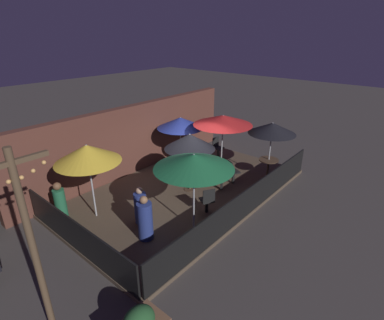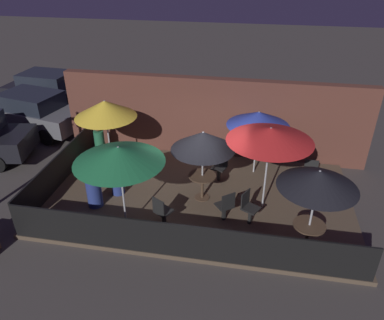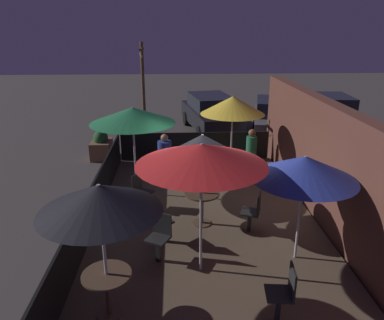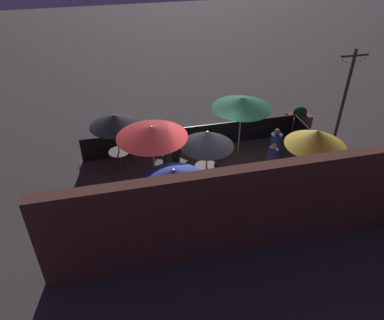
{
  "view_description": "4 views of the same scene",
  "coord_description": "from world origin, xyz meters",
  "px_view_note": "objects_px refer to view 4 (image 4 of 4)",
  "views": [
    {
      "loc": [
        -7.21,
        -6.39,
        5.44
      ],
      "look_at": [
        0.18,
        -0.12,
        1.27
      ],
      "focal_mm": 28.0,
      "sensor_mm": 36.0,
      "label": 1
    },
    {
      "loc": [
        1.41,
        -8.98,
        6.5
      ],
      "look_at": [
        -0.22,
        -0.01,
        1.31
      ],
      "focal_mm": 35.0,
      "sensor_mm": 36.0,
      "label": 2
    },
    {
      "loc": [
        7.71,
        -0.67,
        4.39
      ],
      "look_at": [
        -0.99,
        -0.26,
        1.29
      ],
      "focal_mm": 35.0,
      "sensor_mm": 36.0,
      "label": 3
    },
    {
      "loc": [
        2.94,
        9.8,
        8.19
      ],
      "look_at": [
        0.56,
        -0.23,
        1.13
      ],
      "focal_mm": 35.0,
      "sensor_mm": 36.0,
      "label": 4
    }
  ],
  "objects_px": {
    "patio_chair_1": "(203,195)",
    "patron_2": "(275,146)",
    "patio_chair_2": "(117,205)",
    "patio_umbrella_5": "(152,132)",
    "dining_table_0": "(206,170)",
    "patron_1": "(339,189)",
    "patio_umbrella_1": "(115,120)",
    "patio_chair_3": "(217,148)",
    "patio_umbrella_4": "(317,138)",
    "planter_box": "(299,118)",
    "dining_table_1": "(120,155)",
    "patio_chair_0": "(162,163)",
    "light_post": "(346,93)",
    "patio_umbrella_3": "(242,103)",
    "patio_umbrella_0": "(207,139)",
    "patron_0": "(272,159)",
    "patio_chair_4": "(179,160)",
    "patio_umbrella_2": "(174,176)"
  },
  "relations": [
    {
      "from": "patio_chair_1",
      "to": "patron_2",
      "type": "xyz_separation_m",
      "value": [
        -3.31,
        -1.99,
        0.09
      ]
    },
    {
      "from": "patio_chair_2",
      "to": "patron_2",
      "type": "height_order",
      "value": "patron_2"
    },
    {
      "from": "patio_umbrella_5",
      "to": "patio_chair_1",
      "type": "relative_size",
      "value": 2.68
    },
    {
      "from": "dining_table_0",
      "to": "patio_chair_1",
      "type": "xyz_separation_m",
      "value": [
        0.39,
        1.09,
        -0.11
      ]
    },
    {
      "from": "patron_1",
      "to": "patio_chair_2",
      "type": "bearing_deg",
      "value": 24.53
    },
    {
      "from": "patio_umbrella_1",
      "to": "patio_chair_3",
      "type": "height_order",
      "value": "patio_umbrella_1"
    },
    {
      "from": "patio_chair_3",
      "to": "patron_2",
      "type": "xyz_separation_m",
      "value": [
        -2.09,
        0.55,
        0.1
      ]
    },
    {
      "from": "patio_umbrella_4",
      "to": "patron_1",
      "type": "relative_size",
      "value": 2.01
    },
    {
      "from": "patio_umbrella_1",
      "to": "patio_chair_3",
      "type": "xyz_separation_m",
      "value": [
        -3.63,
        0.22,
        -1.51
      ]
    },
    {
      "from": "patio_chair_2",
      "to": "planter_box",
      "type": "distance_m",
      "value": 9.17
    },
    {
      "from": "dining_table_1",
      "to": "patio_chair_0",
      "type": "xyz_separation_m",
      "value": [
        -1.43,
        0.75,
        -0.05
      ]
    },
    {
      "from": "planter_box",
      "to": "patio_chair_3",
      "type": "bearing_deg",
      "value": 22.29
    },
    {
      "from": "patio_umbrella_4",
      "to": "light_post",
      "type": "relative_size",
      "value": 0.6
    },
    {
      "from": "patio_chair_2",
      "to": "light_post",
      "type": "relative_size",
      "value": 0.24
    },
    {
      "from": "patio_umbrella_3",
      "to": "patron_2",
      "type": "relative_size",
      "value": 1.78
    },
    {
      "from": "patio_umbrella_0",
      "to": "patio_chair_3",
      "type": "height_order",
      "value": "patio_umbrella_0"
    },
    {
      "from": "light_post",
      "to": "planter_box",
      "type": "bearing_deg",
      "value": -58.76
    },
    {
      "from": "patron_0",
      "to": "patron_1",
      "type": "height_order",
      "value": "patron_1"
    },
    {
      "from": "dining_table_0",
      "to": "patio_chair_4",
      "type": "distance_m",
      "value": 1.22
    },
    {
      "from": "patio_umbrella_1",
      "to": "light_post",
      "type": "bearing_deg",
      "value": -179.73
    },
    {
      "from": "patio_chair_0",
      "to": "light_post",
      "type": "xyz_separation_m",
      "value": [
        -7.34,
        -0.79,
        1.55
      ]
    },
    {
      "from": "patio_chair_0",
      "to": "patio_chair_2",
      "type": "bearing_deg",
      "value": 75.75
    },
    {
      "from": "patio_umbrella_0",
      "to": "planter_box",
      "type": "distance_m",
      "value": 6.19
    },
    {
      "from": "dining_table_1",
      "to": "patio_chair_4",
      "type": "height_order",
      "value": "patio_chair_4"
    },
    {
      "from": "dining_table_1",
      "to": "planter_box",
      "type": "height_order",
      "value": "planter_box"
    },
    {
      "from": "patio_umbrella_3",
      "to": "patio_umbrella_4",
      "type": "relative_size",
      "value": 1.0
    },
    {
      "from": "patron_2",
      "to": "patio_chair_4",
      "type": "bearing_deg",
      "value": -128.92
    },
    {
      "from": "dining_table_1",
      "to": "light_post",
      "type": "height_order",
      "value": "light_post"
    },
    {
      "from": "patio_chair_2",
      "to": "patron_2",
      "type": "bearing_deg",
      "value": -66.4
    },
    {
      "from": "patio_umbrella_5",
      "to": "patio_chair_4",
      "type": "height_order",
      "value": "patio_umbrella_5"
    },
    {
      "from": "light_post",
      "to": "patio_chair_0",
      "type": "bearing_deg",
      "value": 6.14
    },
    {
      "from": "patio_chair_1",
      "to": "patio_umbrella_1",
      "type": "bearing_deg",
      "value": 60.85
    },
    {
      "from": "patio_umbrella_0",
      "to": "patio_umbrella_3",
      "type": "height_order",
      "value": "patio_umbrella_3"
    },
    {
      "from": "patio_umbrella_2",
      "to": "planter_box",
      "type": "height_order",
      "value": "patio_umbrella_2"
    },
    {
      "from": "dining_table_0",
      "to": "patron_0",
      "type": "height_order",
      "value": "patron_0"
    },
    {
      "from": "light_post",
      "to": "dining_table_0",
      "type": "bearing_deg",
      "value": 15.86
    },
    {
      "from": "patio_umbrella_2",
      "to": "light_post",
      "type": "height_order",
      "value": "light_post"
    },
    {
      "from": "dining_table_0",
      "to": "patio_chair_1",
      "type": "relative_size",
      "value": 0.86
    },
    {
      "from": "patio_chair_3",
      "to": "light_post",
      "type": "height_order",
      "value": "light_post"
    },
    {
      "from": "patio_umbrella_2",
      "to": "dining_table_1",
      "type": "bearing_deg",
      "value": -68.04
    },
    {
      "from": "patio_umbrella_2",
      "to": "patron_0",
      "type": "relative_size",
      "value": 1.79
    },
    {
      "from": "patio_chair_2",
      "to": "patio_chair_3",
      "type": "height_order",
      "value": "patio_chair_2"
    },
    {
      "from": "patio_umbrella_1",
      "to": "dining_table_1",
      "type": "height_order",
      "value": "patio_umbrella_1"
    },
    {
      "from": "patio_chair_4",
      "to": "patron_0",
      "type": "bearing_deg",
      "value": 38.16
    },
    {
      "from": "light_post",
      "to": "patio_chair_2",
      "type": "bearing_deg",
      "value": 16.62
    },
    {
      "from": "patio_chair_4",
      "to": "patron_1",
      "type": "xyz_separation_m",
      "value": [
        -4.66,
        2.84,
        0.03
      ]
    },
    {
      "from": "patio_umbrella_0",
      "to": "light_post",
      "type": "height_order",
      "value": "light_post"
    },
    {
      "from": "patio_umbrella_2",
      "to": "patio_chair_2",
      "type": "bearing_deg",
      "value": -23.97
    },
    {
      "from": "patio_umbrella_0",
      "to": "dining_table_0",
      "type": "distance_m",
      "value": 1.26
    },
    {
      "from": "planter_box",
      "to": "patio_umbrella_5",
      "type": "bearing_deg",
      "value": 24.01
    }
  ]
}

